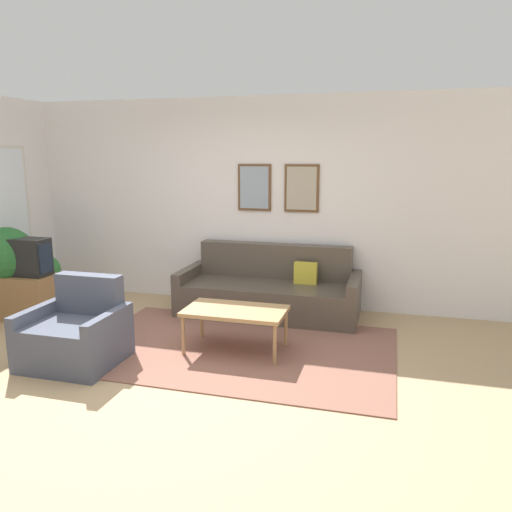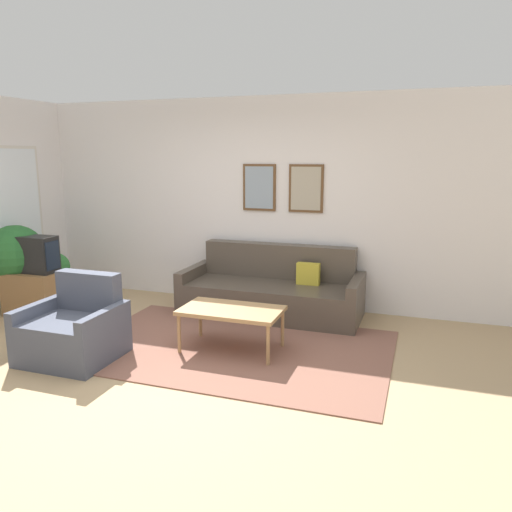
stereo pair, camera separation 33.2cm
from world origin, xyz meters
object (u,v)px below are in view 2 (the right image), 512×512
object	(u,v)px
couch	(272,292)
potted_plant_tall	(16,256)
tv	(32,254)
coffee_table	(231,312)
armchair	(74,331)

from	to	relation	value
couch	potted_plant_tall	world-z (taller)	potted_plant_tall
couch	tv	distance (m)	3.00
tv	potted_plant_tall	bearing A→B (deg)	171.58
coffee_table	tv	size ratio (longest dim) A/B	1.64
coffee_table	tv	world-z (taller)	tv
armchair	potted_plant_tall	bearing A→B (deg)	139.39
couch	potted_plant_tall	size ratio (longest dim) A/B	2.00
coffee_table	armchair	bearing A→B (deg)	-154.20
armchair	couch	bearing A→B (deg)	45.21
tv	armchair	size ratio (longest dim) A/B	0.72
coffee_table	armchair	distance (m)	1.55
coffee_table	tv	xyz separation A→B (m)	(-2.76, 0.32, 0.36)
tv	armchair	bearing A→B (deg)	-35.91
potted_plant_tall	armchair	bearing A→B (deg)	-31.82
couch	potted_plant_tall	bearing A→B (deg)	-163.40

